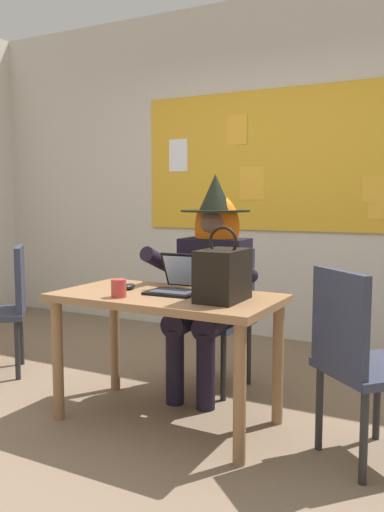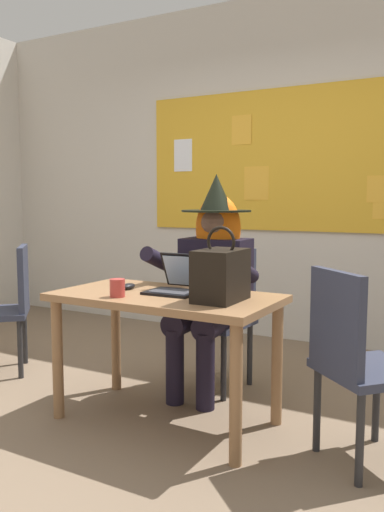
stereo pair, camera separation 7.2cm
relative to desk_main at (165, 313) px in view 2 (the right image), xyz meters
The scene contains 11 objects.
ground_plane 0.62m from the desk_main, 131.44° to the right, with size 24.00×24.00×0.00m, color #75604C.
wall_back_bulletin 2.19m from the desk_main, 92.81° to the left, with size 6.17×2.19×2.93m.
desk_main is the anchor object (origin of this frame).
chair_at_desk 0.69m from the desk_main, 89.58° to the left, with size 0.45×0.45×0.90m.
person_costumed 0.59m from the desk_main, 89.90° to the left, with size 0.61×0.70×1.38m.
laptop 0.17m from the desk_main, 74.07° to the left, with size 0.28×0.31×0.21m.
computer_mouse 0.29m from the desk_main, behind, with size 0.06×0.10×0.03m, color black.
handbag 0.42m from the desk_main, ahead, with size 0.20×0.30×0.38m.
coffee_mug 0.30m from the desk_main, 132.27° to the right, with size 0.08×0.08×0.10m, color #B23833.
chair_spare_by_window 1.43m from the desk_main, behind, with size 0.59×0.59×0.89m.
chair_extra_corner 1.02m from the desk_main, ahead, with size 0.59×0.59×0.91m.
Camera 2 is at (1.59, -2.30, 1.22)m, focal length 37.34 mm.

